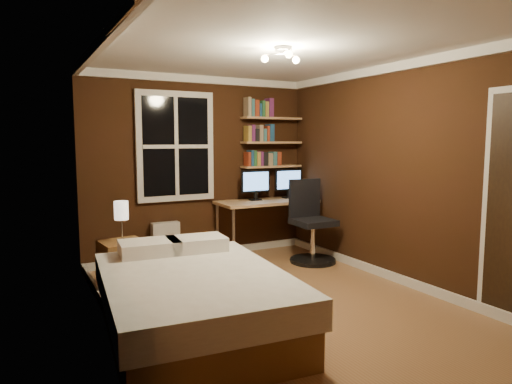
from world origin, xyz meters
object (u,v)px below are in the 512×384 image
desk (274,204)px  desk_lamp (322,183)px  bed (194,301)px  monitor_right (288,184)px  radiator (166,243)px  nightstand (123,266)px  bedside_lamp (122,221)px  office_chair (311,230)px  monitor_left (255,185)px

desk → desk_lamp: 0.82m
bed → monitor_right: monitor_right is taller
monitor_right → bed: bearing=-136.6°
monitor_right → radiator: bearing=175.5°
nightstand → desk: size_ratio=0.34×
nightstand → monitor_right: (2.58, 0.75, 0.72)m
bed → desk_lamp: size_ratio=4.79×
bedside_lamp → desk: bedside_lamp is taller
office_chair → bedside_lamp: bearing=-177.5°
radiator → monitor_right: 1.97m
radiator → monitor_left: monitor_left is taller
monitor_right → office_chair: (-0.08, -0.70, -0.56)m
monitor_right → desk_lamp: size_ratio=1.02×
monitor_right → bedside_lamp: bearing=-163.7°
bed → radiator: (0.46, 2.31, -0.01)m
monitor_right → office_chair: monitor_right is taller
monitor_left → desk_lamp: size_ratio=1.02×
radiator → monitor_right: bearing=-4.5°
monitor_left → radiator: bearing=173.7°
desk_lamp → office_chair: desk_lamp is taller
radiator → office_chair: 1.95m
bedside_lamp → radiator: 1.27m
nightstand → monitor_right: size_ratio=1.23×
monitor_left → nightstand: bearing=-159.6°
bed → office_chair: (2.22, 1.47, 0.15)m
bed → monitor_right: bearing=48.5°
desk → bed: bearing=-133.7°
monitor_right → desk_lamp: (0.46, -0.20, 0.01)m
bedside_lamp → radiator: bedside_lamp is taller
bed → desk_lamp: desk_lamp is taller
nightstand → office_chair: 2.51m
bed → bedside_lamp: 1.52m
nightstand → monitor_right: 2.78m
nightstand → desk_lamp: bearing=3.2°
bed → desk_lamp: bearing=40.7°
monitor_left → monitor_right: same height
bedside_lamp → desk_lamp: size_ratio=0.99×
desk_lamp → office_chair: size_ratio=0.40×
bed → monitor_left: (1.74, 2.17, 0.71)m
radiator → monitor_left: size_ratio=1.22×
monitor_left → desk: bearing=-18.2°
monitor_right → office_chair: 0.90m
bedside_lamp → desk_lamp: 3.10m
bedside_lamp → monitor_right: size_ratio=0.97×
nightstand → desk_lamp: desk_lamp is taller
monitor_right → office_chair: size_ratio=0.40×
nightstand → radiator: (0.75, 0.90, -0.00)m
nightstand → desk: (2.28, 0.67, 0.45)m
bedside_lamp → office_chair: (2.50, 0.05, -0.34)m
desk → monitor_right: (0.30, 0.08, 0.27)m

